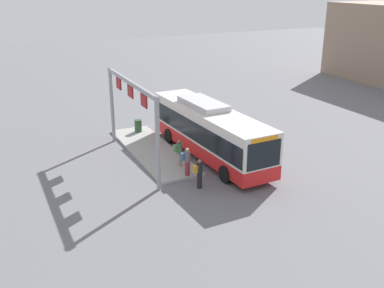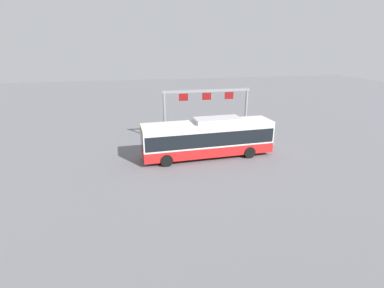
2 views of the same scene
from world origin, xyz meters
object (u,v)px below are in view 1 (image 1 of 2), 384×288
person_boarding (199,173)px  person_waiting_near (187,161)px  bus_main (209,129)px  person_waiting_mid (179,152)px  trash_bin (138,126)px

person_boarding → person_waiting_near: size_ratio=1.00×
bus_main → person_waiting_mid: bus_main is taller
person_waiting_mid → bus_main: bearing=25.2°
person_waiting_near → person_waiting_mid: bearing=98.4°
person_waiting_near → person_boarding: bearing=-74.3°
person_waiting_mid → trash_bin: 7.19m
person_waiting_near → trash_bin: (-8.59, 0.07, -0.44)m
bus_main → person_waiting_near: (2.45, -2.73, -0.76)m
person_waiting_near → trash_bin: 8.61m
bus_main → person_boarding: bus_main is taller
bus_main → person_boarding: (3.93, -2.69, -0.92)m
bus_main → person_waiting_near: bearing=-50.6°
person_waiting_near → trash_bin: bearing=103.7°
person_waiting_near → person_waiting_mid: size_ratio=1.00×
bus_main → person_waiting_near: bus_main is taller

